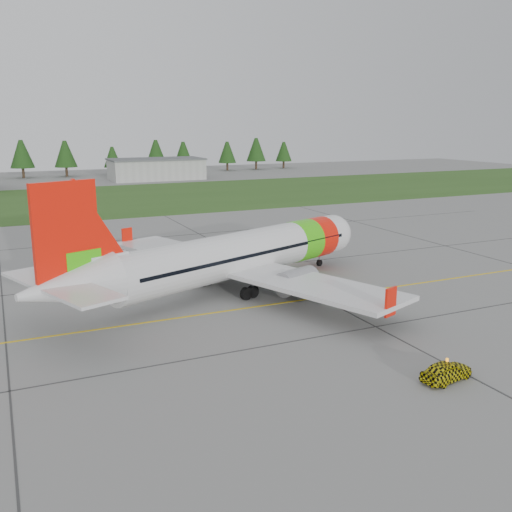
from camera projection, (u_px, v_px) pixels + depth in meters
name	position (u px, v px, depth m)	size (l,w,h in m)	color
ground	(253.00, 349.00, 38.08)	(320.00, 320.00, 0.00)	gray
aircraft	(235.00, 255.00, 50.97)	(34.52, 32.80, 10.91)	silver
follow_me_car	(448.00, 352.00, 32.98)	(1.41, 1.19, 3.50)	yellow
grass_strip	(79.00, 201.00, 110.68)	(320.00, 50.00, 0.03)	#30561E
taxi_guideline	(211.00, 313.00, 45.16)	(120.00, 0.25, 0.02)	gold
hangar_east	(156.00, 170.00, 152.11)	(24.00, 12.00, 5.20)	#A8A8A3
treeline	(50.00, 159.00, 159.13)	(160.00, 8.00, 10.00)	#1C3F14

